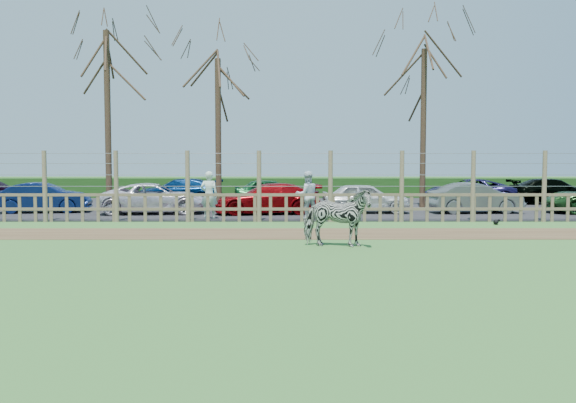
{
  "coord_description": "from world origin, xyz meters",
  "views": [
    {
      "loc": [
        0.96,
        -14.41,
        2.28
      ],
      "look_at": [
        1.0,
        2.5,
        1.1
      ],
      "focal_mm": 40.0,
      "sensor_mm": 36.0,
      "label": 1
    }
  ],
  "objects_px": {
    "tree_right": "(424,89)",
    "car_13": "(554,191)",
    "tree_mid": "(218,97)",
    "car_3": "(267,199)",
    "car_2": "(155,198)",
    "car_5": "(476,198)",
    "zebra": "(337,217)",
    "car_1": "(43,198)",
    "car_4": "(365,198)",
    "tree_left": "(107,76)",
    "car_10": "(271,191)",
    "car_12": "(467,192)",
    "visitor_a": "(209,195)",
    "visitor_b": "(307,195)",
    "car_9": "(179,191)",
    "crow": "(496,222)"
  },
  "relations": [
    {
      "from": "tree_right",
      "to": "car_13",
      "type": "relative_size",
      "value": 1.78
    },
    {
      "from": "tree_mid",
      "to": "car_3",
      "type": "bearing_deg",
      "value": -52.05
    },
    {
      "from": "car_2",
      "to": "car_5",
      "type": "bearing_deg",
      "value": -94.1
    },
    {
      "from": "zebra",
      "to": "car_1",
      "type": "height_order",
      "value": "zebra"
    },
    {
      "from": "tree_right",
      "to": "car_4",
      "type": "xyz_separation_m",
      "value": [
        -2.89,
        -2.88,
        -4.6
      ]
    },
    {
      "from": "tree_left",
      "to": "tree_right",
      "type": "xyz_separation_m",
      "value": [
        13.5,
        1.5,
        -0.37
      ]
    },
    {
      "from": "tree_mid",
      "to": "car_10",
      "type": "xyz_separation_m",
      "value": [
        2.2,
        2.67,
        -4.23
      ]
    },
    {
      "from": "tree_mid",
      "to": "car_12",
      "type": "distance_m",
      "value": 12.43
    },
    {
      "from": "tree_left",
      "to": "car_4",
      "type": "height_order",
      "value": "tree_left"
    },
    {
      "from": "tree_mid",
      "to": "zebra",
      "type": "distance_m",
      "value": 13.15
    },
    {
      "from": "visitor_a",
      "to": "car_5",
      "type": "relative_size",
      "value": 0.47
    },
    {
      "from": "zebra",
      "to": "car_5",
      "type": "relative_size",
      "value": 0.49
    },
    {
      "from": "car_4",
      "to": "car_10",
      "type": "distance_m",
      "value": 6.39
    },
    {
      "from": "visitor_a",
      "to": "car_12",
      "type": "height_order",
      "value": "visitor_a"
    },
    {
      "from": "visitor_b",
      "to": "car_5",
      "type": "height_order",
      "value": "visitor_b"
    },
    {
      "from": "car_3",
      "to": "car_5",
      "type": "height_order",
      "value": "same"
    },
    {
      "from": "tree_mid",
      "to": "tree_right",
      "type": "distance_m",
      "value": 9.02
    },
    {
      "from": "zebra",
      "to": "visitor_a",
      "type": "height_order",
      "value": "visitor_a"
    },
    {
      "from": "car_13",
      "to": "tree_right",
      "type": "bearing_deg",
      "value": 108.77
    },
    {
      "from": "zebra",
      "to": "car_12",
      "type": "distance_m",
      "value": 15.7
    },
    {
      "from": "car_4",
      "to": "car_9",
      "type": "bearing_deg",
      "value": 58.37
    },
    {
      "from": "zebra",
      "to": "visitor_b",
      "type": "relative_size",
      "value": 1.03
    },
    {
      "from": "zebra",
      "to": "car_12",
      "type": "height_order",
      "value": "zebra"
    },
    {
      "from": "car_1",
      "to": "car_12",
      "type": "distance_m",
      "value": 18.82
    },
    {
      "from": "tree_right",
      "to": "car_9",
      "type": "height_order",
      "value": "tree_right"
    },
    {
      "from": "tree_right",
      "to": "car_5",
      "type": "bearing_deg",
      "value": -62.55
    },
    {
      "from": "zebra",
      "to": "car_10",
      "type": "bearing_deg",
      "value": 18.31
    },
    {
      "from": "visitor_b",
      "to": "car_1",
      "type": "height_order",
      "value": "visitor_b"
    },
    {
      "from": "tree_mid",
      "to": "car_2",
      "type": "height_order",
      "value": "tree_mid"
    },
    {
      "from": "car_10",
      "to": "car_4",
      "type": "bearing_deg",
      "value": -149.29
    },
    {
      "from": "zebra",
      "to": "car_2",
      "type": "distance_m",
      "value": 11.2
    },
    {
      "from": "visitor_b",
      "to": "crow",
      "type": "xyz_separation_m",
      "value": [
        6.31,
        -1.63,
        -0.81
      ]
    },
    {
      "from": "tree_right",
      "to": "car_10",
      "type": "relative_size",
      "value": 2.09
    },
    {
      "from": "tree_left",
      "to": "car_9",
      "type": "xyz_separation_m",
      "value": [
        2.31,
        3.7,
        -4.98
      ]
    },
    {
      "from": "car_2",
      "to": "car_1",
      "type": "bearing_deg",
      "value": 78.62
    },
    {
      "from": "visitor_a",
      "to": "car_5",
      "type": "height_order",
      "value": "visitor_a"
    },
    {
      "from": "tree_right",
      "to": "car_2",
      "type": "bearing_deg",
      "value": -164.46
    },
    {
      "from": "car_1",
      "to": "visitor_b",
      "type": "bearing_deg",
      "value": -112.44
    },
    {
      "from": "visitor_b",
      "to": "car_2",
      "type": "height_order",
      "value": "visitor_b"
    },
    {
      "from": "car_4",
      "to": "car_13",
      "type": "distance_m",
      "value": 10.78
    },
    {
      "from": "tree_right",
      "to": "car_12",
      "type": "distance_m",
      "value": 5.49
    },
    {
      "from": "car_9",
      "to": "car_4",
      "type": "bearing_deg",
      "value": 58.0
    },
    {
      "from": "car_1",
      "to": "car_9",
      "type": "height_order",
      "value": "same"
    },
    {
      "from": "car_4",
      "to": "car_13",
      "type": "relative_size",
      "value": 0.85
    },
    {
      "from": "car_10",
      "to": "visitor_b",
      "type": "bearing_deg",
      "value": -175.79
    },
    {
      "from": "tree_left",
      "to": "visitor_a",
      "type": "distance_m",
      "value": 7.62
    },
    {
      "from": "car_12",
      "to": "car_1",
      "type": "bearing_deg",
      "value": -69.59
    },
    {
      "from": "car_3",
      "to": "car_10",
      "type": "xyz_separation_m",
      "value": [
        -0.01,
        5.51,
        0.0
      ]
    },
    {
      "from": "visitor_b",
      "to": "car_10",
      "type": "relative_size",
      "value": 0.49
    },
    {
      "from": "tree_left",
      "to": "tree_mid",
      "type": "xyz_separation_m",
      "value": [
        4.5,
        1.0,
        -0.75
      ]
    }
  ]
}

